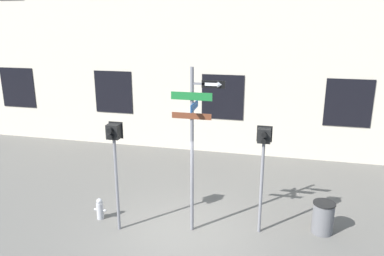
{
  "coord_description": "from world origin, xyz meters",
  "views": [
    {
      "loc": [
        2.3,
        -8.36,
        5.4
      ],
      "look_at": [
        0.21,
        0.27,
        2.83
      ],
      "focal_mm": 35.0,
      "sensor_mm": 36.0,
      "label": 1
    }
  ],
  "objects_px": {
    "pedestrian_signal_left": "(115,148)",
    "fire_hydrant": "(100,209)",
    "street_sign_pole": "(194,137)",
    "trash_bin": "(323,218)",
    "pedestrian_signal_right": "(263,152)"
  },
  "relations": [
    {
      "from": "pedestrian_signal_left",
      "to": "pedestrian_signal_right",
      "type": "xyz_separation_m",
      "value": [
        3.66,
        0.75,
        -0.05
      ]
    },
    {
      "from": "street_sign_pole",
      "to": "pedestrian_signal_right",
      "type": "bearing_deg",
      "value": 10.97
    },
    {
      "from": "pedestrian_signal_left",
      "to": "fire_hydrant",
      "type": "distance_m",
      "value": 2.16
    },
    {
      "from": "pedestrian_signal_left",
      "to": "trash_bin",
      "type": "distance_m",
      "value": 5.7
    },
    {
      "from": "pedestrian_signal_right",
      "to": "fire_hydrant",
      "type": "bearing_deg",
      "value": -175.26
    },
    {
      "from": "pedestrian_signal_left",
      "to": "pedestrian_signal_right",
      "type": "height_order",
      "value": "pedestrian_signal_left"
    },
    {
      "from": "fire_hydrant",
      "to": "trash_bin",
      "type": "xyz_separation_m",
      "value": [
        6.02,
        0.72,
        0.13
      ]
    },
    {
      "from": "pedestrian_signal_right",
      "to": "fire_hydrant",
      "type": "xyz_separation_m",
      "value": [
        -4.4,
        -0.36,
        -1.94
      ]
    },
    {
      "from": "fire_hydrant",
      "to": "trash_bin",
      "type": "height_order",
      "value": "trash_bin"
    },
    {
      "from": "pedestrian_signal_right",
      "to": "pedestrian_signal_left",
      "type": "bearing_deg",
      "value": -168.37
    },
    {
      "from": "street_sign_pole",
      "to": "fire_hydrant",
      "type": "xyz_separation_m",
      "value": [
        -2.71,
        -0.04,
        -2.3
      ]
    },
    {
      "from": "street_sign_pole",
      "to": "pedestrian_signal_left",
      "type": "bearing_deg",
      "value": -167.8
    },
    {
      "from": "fire_hydrant",
      "to": "trash_bin",
      "type": "relative_size",
      "value": 0.72
    },
    {
      "from": "street_sign_pole",
      "to": "trash_bin",
      "type": "height_order",
      "value": "street_sign_pole"
    },
    {
      "from": "street_sign_pole",
      "to": "fire_hydrant",
      "type": "distance_m",
      "value": 3.55
    }
  ]
}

